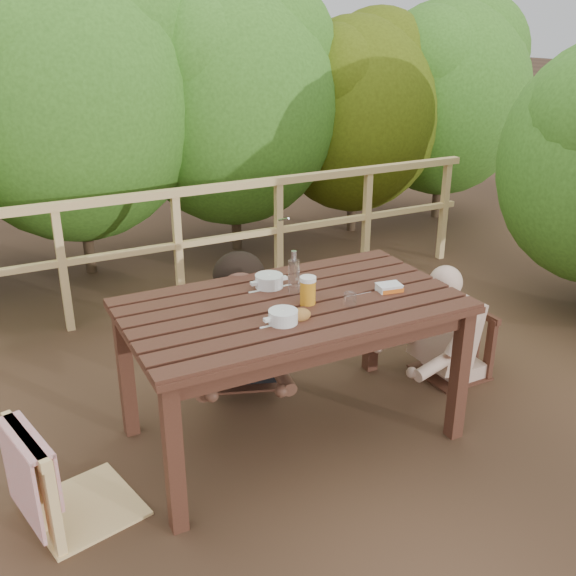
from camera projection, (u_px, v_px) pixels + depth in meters
name	position (u px, v px, depth m)	size (l,w,h in m)	color
ground	(292.00, 433.00, 3.82)	(60.00, 60.00, 0.00)	#4F3522
table	(292.00, 371.00, 3.66)	(1.79, 1.00, 0.83)	#3B1F15
chair_left	(72.00, 423.00, 3.04)	(0.50, 0.50, 1.01)	#E1B974
chair_far	(240.00, 312.00, 4.25)	(0.47, 0.47, 0.95)	#3B1F15
chair_right	(455.00, 317.00, 4.30)	(0.42, 0.42, 0.85)	#3B1F15
woman	(238.00, 277.00, 4.17)	(0.58, 0.71, 1.43)	black
diner_right	(462.00, 283.00, 4.23)	(0.53, 0.65, 1.31)	tan
railing	(178.00, 251.00, 5.27)	(5.60, 0.10, 1.01)	#E1B974
hedge_row	(169.00, 58.00, 5.89)	(6.60, 1.60, 3.80)	#34651C
soup_near	(283.00, 318.00, 3.24)	(0.25, 0.25, 0.08)	white
soup_far	(269.00, 282.00, 3.67)	(0.26, 0.26, 0.09)	silver
bread_roll	(300.00, 315.00, 3.29)	(0.12, 0.09, 0.07)	#9C5F2C
beer_glass	(308.00, 292.00, 3.44)	(0.09, 0.09, 0.17)	orange
bottle	(294.00, 274.00, 3.55)	(0.06, 0.06, 0.26)	white
tumbler	(350.00, 300.00, 3.45)	(0.07, 0.07, 0.08)	silver
butter_tub	(389.00, 289.00, 3.62)	(0.13, 0.10, 0.06)	white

